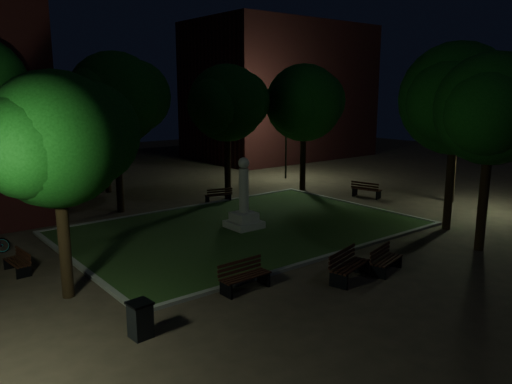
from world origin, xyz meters
TOP-DOWN VIEW (x-y plane):
  - ground at (0.00, 0.00)m, footprint 80.00×80.00m
  - lawn at (0.00, 2.00)m, footprint 15.00×10.00m
  - lawn_kerb at (0.00, 2.00)m, footprint 15.40×10.40m
  - monument at (0.00, 2.00)m, footprint 1.40×1.40m
  - building_far at (18.00, 20.00)m, footprint 16.00×10.00m
  - tree_west at (-8.66, -0.62)m, footprint 4.86×3.97m
  - tree_north_wl at (-2.89, 8.56)m, footprint 5.66×4.62m
  - tree_north_er at (3.20, 7.59)m, footprint 5.26×4.29m
  - tree_ne at (8.50, 6.90)m, footprint 5.77×4.71m
  - tree_east at (12.54, -0.85)m, footprint 6.06×4.95m
  - tree_se at (5.54, -6.17)m, footprint 5.17×4.22m
  - tree_far_north at (-1.37, 13.83)m, footprint 5.69×4.64m
  - tree_extra at (7.29, -3.73)m, footprint 5.95×4.86m
  - lamppost_se at (11.88, -2.77)m, footprint 1.18×0.28m
  - lamppost_ne at (10.31, 10.62)m, footprint 1.18×0.28m
  - bench_near_left at (-1.04, -5.04)m, footprint 1.92×1.08m
  - bench_near_right at (0.54, -5.34)m, footprint 1.68×0.93m
  - bench_west_near at (-4.24, -3.55)m, footprint 1.72×0.63m
  - bench_left_side at (-9.39, 2.53)m, footprint 0.62×1.45m
  - bench_right_side at (9.68, 2.90)m, footprint 0.99×1.81m
  - bench_far_side at (2.23, 7.25)m, footprint 1.57×0.85m
  - trash_bin at (-8.16, -4.34)m, footprint 0.60×0.60m

SIDE VIEW (x-z plane):
  - ground at x=0.00m, z-range 0.00..0.00m
  - lawn at x=0.00m, z-range 0.00..0.08m
  - lawn_kerb at x=0.00m, z-range 0.00..0.12m
  - bench_left_side at x=-9.39m, z-range -0.02..0.75m
  - bench_far_side at x=2.23m, z-range -0.02..0.79m
  - bench_near_right at x=0.54m, z-range -0.03..0.85m
  - bench_right_side at x=9.68m, z-range -0.03..0.91m
  - bench_west_near at x=-4.24m, z-range -0.03..0.91m
  - bench_near_left at x=-1.04m, z-range -0.03..0.97m
  - trash_bin at x=-8.16m, z-range 0.01..0.97m
  - monument at x=0.00m, z-range -0.64..2.56m
  - lamppost_se at x=11.88m, z-range 0.84..4.80m
  - lamppost_ne at x=10.31m, z-range 0.92..5.67m
  - tree_west at x=-8.66m, z-range 1.41..8.20m
  - tree_east at x=12.54m, z-range 1.45..9.29m
  - tree_ne at x=8.50m, z-range 1.52..9.28m
  - tree_north_er at x=3.20m, z-range 1.65..9.26m
  - tree_se at x=5.54m, z-range 1.69..9.30m
  - tree_far_north at x=-1.37m, z-range 1.60..9.46m
  - tree_north_wl at x=-2.89m, z-range 1.72..9.79m
  - tree_extra at x=7.29m, z-range 1.69..9.94m
  - building_far at x=18.00m, z-range 0.00..12.00m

